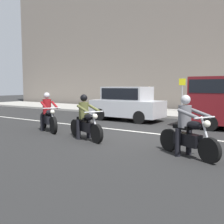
{
  "coord_description": "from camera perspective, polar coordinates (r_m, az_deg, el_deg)",
  "views": [
    {
      "loc": [
        5.16,
        -8.47,
        1.86
      ],
      "look_at": [
        -0.37,
        -0.38,
        0.89
      ],
      "focal_mm": 42.89,
      "sensor_mm": 36.0,
      "label": 1
    }
  ],
  "objects": [
    {
      "name": "building_facade",
      "position": [
        20.98,
        20.3,
        17.22
      ],
      "size": [
        40.0,
        1.4,
        12.37
      ],
      "primitive_type": "cube",
      "color": "slate",
      "rests_on": "ground_plane"
    },
    {
      "name": "motorcycle_with_rider_crimson",
      "position": [
        11.26,
        -13.5,
        -0.71
      ],
      "size": [
        2.01,
        1.14,
        1.58
      ],
      "color": "black",
      "rests_on": "ground_plane"
    },
    {
      "name": "parked_hatchback_silver",
      "position": [
        14.25,
        3.22,
        1.92
      ],
      "size": [
        3.83,
        1.76,
        1.8
      ],
      "color": "#B2B5BA",
      "rests_on": "ground_plane"
    },
    {
      "name": "lane_marking_stripe",
      "position": [
        11.3,
        1.56,
        -3.79
      ],
      "size": [
        18.0,
        0.14,
        0.01
      ],
      "primitive_type": "cube",
      "color": "silver",
      "rests_on": "ground_plane"
    },
    {
      "name": "motorcycle_with_rider_gray",
      "position": [
        7.27,
        15.75,
        -4.0
      ],
      "size": [
        1.9,
        1.06,
        1.62
      ],
      "color": "black",
      "rests_on": "ground_plane"
    },
    {
      "name": "motorcycle_with_rider_olive",
      "position": [
        9.28,
        -5.72,
        -1.93
      ],
      "size": [
        2.04,
        1.0,
        1.56
      ],
      "color": "black",
      "rests_on": "ground_plane"
    },
    {
      "name": "pedestrian_bystander",
      "position": [
        18.82,
        7.93,
        3.32
      ],
      "size": [
        0.34,
        0.34,
        1.66
      ],
      "color": "black",
      "rests_on": "sidewalk_slab"
    },
    {
      "name": "ground_plane",
      "position": [
        10.09,
        2.97,
        -4.96
      ],
      "size": [
        80.0,
        80.0,
        0.0
      ],
      "primitive_type": "plane",
      "color": "#242424"
    },
    {
      "name": "street_sign_post",
      "position": [
        18.28,
        14.73,
        4.33
      ],
      "size": [
        0.44,
        0.08,
        2.21
      ],
      "color": "gray",
      "rests_on": "sidewalk_slab"
    },
    {
      "name": "sidewalk_slab",
      "position": [
        17.35,
        16.87,
        -0.51
      ],
      "size": [
        40.0,
        4.4,
        0.14
      ],
      "primitive_type": "cube",
      "color": "#99968E",
      "rests_on": "ground_plane"
    }
  ]
}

